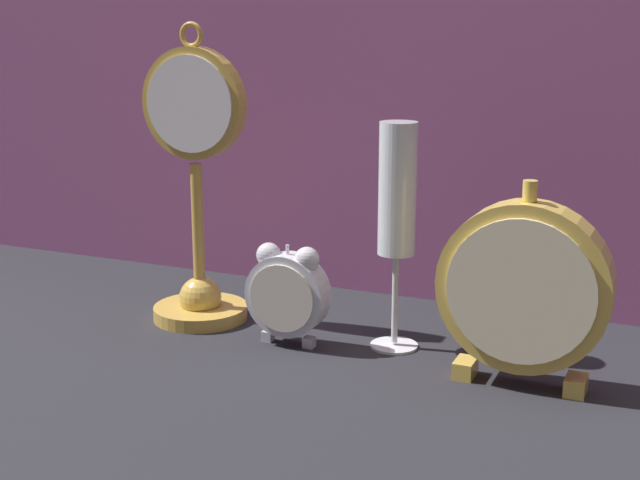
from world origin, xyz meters
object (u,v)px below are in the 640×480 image
(mantel_clock_silver, at_px, (524,289))
(champagne_flute, at_px, (397,205))
(alarm_clock_twin_bell, at_px, (288,290))
(pocket_watch_on_stand, at_px, (197,207))

(mantel_clock_silver, height_order, champagne_flute, champagne_flute)
(mantel_clock_silver, bearing_deg, alarm_clock_twin_bell, 177.51)
(pocket_watch_on_stand, distance_m, alarm_clock_twin_bell, 0.16)
(pocket_watch_on_stand, xyz_separation_m, champagne_flute, (0.25, 0.00, 0.02))
(pocket_watch_on_stand, bearing_deg, champagne_flute, 0.67)
(pocket_watch_on_stand, bearing_deg, mantel_clock_silver, -7.02)
(mantel_clock_silver, bearing_deg, pocket_watch_on_stand, 172.98)
(champagne_flute, bearing_deg, alarm_clock_twin_bell, -160.09)
(mantel_clock_silver, distance_m, champagne_flute, 0.17)
(alarm_clock_twin_bell, xyz_separation_m, champagne_flute, (0.11, 0.04, 0.10))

